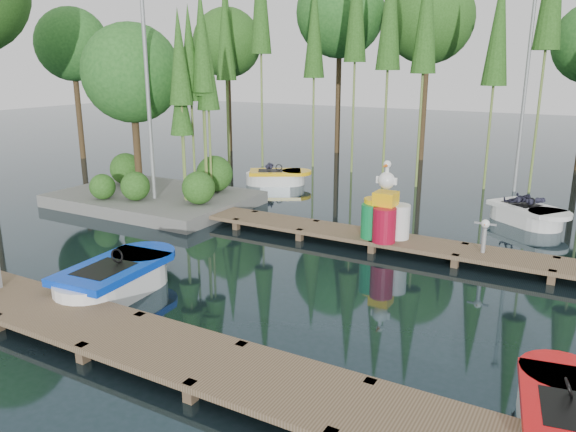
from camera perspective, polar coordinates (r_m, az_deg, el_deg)
The scene contains 14 objects.
ground_plane at distance 13.19m, azimuth -2.98°, elevation -4.83°, with size 90.00×90.00×0.00m, color #1A2B32.
near_dock at distance 9.92m, azimuth -17.39°, elevation -11.17°, with size 18.00×1.50×0.50m.
far_dock at distance 14.75m, azimuth 5.54°, elevation -1.72°, with size 15.00×1.20×0.50m.
island at distance 18.93m, azimuth -14.08°, elevation 10.80°, with size 6.20×4.20×6.75m.
tree_screen at distance 22.80m, azimuth 7.46°, elevation 19.21°, with size 34.42×18.53×10.31m.
lamp_island at distance 17.76m, azimuth -14.18°, elevation 14.00°, with size 0.30×0.30×7.25m.
lamp_rear at distance 21.57m, azimuth 23.13°, elevation 13.43°, with size 0.30×0.30×7.25m.
boat_blue at distance 11.97m, azimuth -17.12°, elevation -6.20°, with size 1.56×3.05×1.00m.
boat_red at distance 8.26m, azimuth 26.35°, elevation -17.93°, with size 1.50×2.58×0.82m.
boat_yellow_far at distance 21.60m, azimuth -1.19°, elevation 3.95°, with size 2.74×2.23×1.26m.
boat_white_far at distance 17.72m, azimuth 23.10°, elevation 0.15°, with size 2.75×2.43×1.21m.
yellow_barrel at distance 14.27m, azimuth 8.95°, elevation -0.12°, with size 0.64×0.64×0.97m, color yellow.
drum_cluster at distance 14.01m, azimuth 9.84°, elevation -0.05°, with size 1.14×1.04×1.96m.
seagull_post at distance 13.60m, azimuth 19.36°, elevation -1.39°, with size 0.49×0.27×0.79m.
Camera 1 is at (6.71, -10.40, 4.56)m, focal length 35.00 mm.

